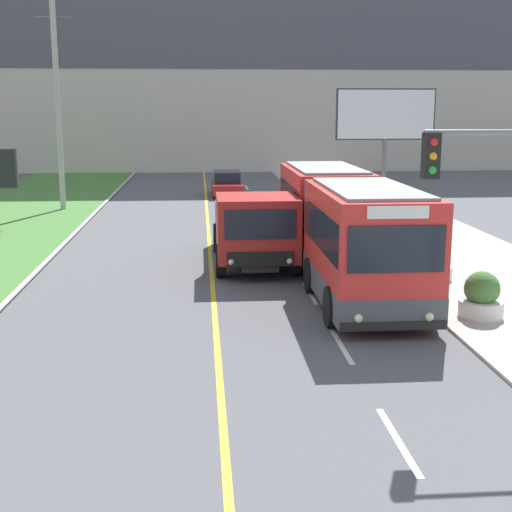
{
  "coord_description": "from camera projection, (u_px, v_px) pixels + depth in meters",
  "views": [
    {
      "loc": [
        -0.31,
        -2.45,
        5.17
      ],
      "look_at": [
        1.1,
        15.59,
        1.4
      ],
      "focal_mm": 50.0,
      "sensor_mm": 36.0,
      "label": 1
    }
  ],
  "objects": [
    {
      "name": "planter_round_near",
      "position": [
        481.0,
        297.0,
        17.6
      ],
      "size": [
        1.09,
        1.09,
        1.16
      ],
      "color": "silver",
      "rests_on": "sidewalk_right"
    },
    {
      "name": "billboard_large",
      "position": [
        386.0,
        118.0,
        38.59
      ],
      "size": [
        5.43,
        0.24,
        6.21
      ],
      "color": "#59595B",
      "rests_on": "ground_plane"
    },
    {
      "name": "planter_round_far",
      "position": [
        373.0,
        222.0,
        29.23
      ],
      "size": [
        1.04,
        1.04,
        1.12
      ],
      "color": "silver",
      "rests_on": "sidewalk_right"
    },
    {
      "name": "apartment_block_background",
      "position": [
        202.0,
        28.0,
        59.87
      ],
      "size": [
        80.0,
        8.04,
        23.49
      ],
      "color": "beige",
      "rests_on": "ground_plane"
    },
    {
      "name": "utility_pole_far",
      "position": [
        58.0,
        102.0,
        35.87
      ],
      "size": [
        1.8,
        0.28,
        10.84
      ],
      "color": "#9E9E99",
      "rests_on": "ground_plane"
    },
    {
      "name": "car_distant",
      "position": [
        227.0,
        184.0,
        42.81
      ],
      "size": [
        1.8,
        4.3,
        1.45
      ],
      "color": "maroon",
      "rests_on": "ground_plane"
    },
    {
      "name": "dump_truck",
      "position": [
        255.0,
        231.0,
        23.15
      ],
      "size": [
        2.6,
        6.98,
        2.49
      ],
      "color": "black",
      "rests_on": "ground_plane"
    },
    {
      "name": "traffic_light_mast",
      "position": [
        502.0,
        214.0,
        12.73
      ],
      "size": [
        2.28,
        0.32,
        5.15
      ],
      "color": "slate",
      "rests_on": "ground_plane"
    },
    {
      "name": "planter_round_second",
      "position": [
        435.0,
        264.0,
        21.48
      ],
      "size": [
        1.04,
        1.04,
        1.1
      ],
      "color": "silver",
      "rests_on": "sidewalk_right"
    },
    {
      "name": "planter_round_third",
      "position": [
        401.0,
        240.0,
        25.36
      ],
      "size": [
        1.04,
        1.04,
        1.13
      ],
      "color": "silver",
      "rests_on": "sidewalk_right"
    },
    {
      "name": "city_bus",
      "position": [
        343.0,
        227.0,
        21.51
      ],
      "size": [
        2.64,
        12.03,
        3.21
      ],
      "color": "red",
      "rests_on": "ground_plane"
    }
  ]
}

